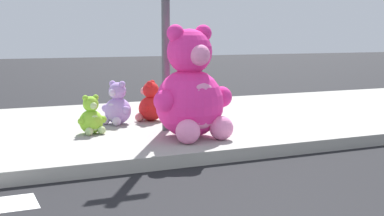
% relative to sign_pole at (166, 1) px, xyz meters
% --- Properties ---
extents(sidewalk, '(28.00, 4.40, 0.15)m').
position_rel_sign_pole_xyz_m(sidewalk, '(-1.00, 0.80, -1.77)').
color(sidewalk, '#9E9B93').
rests_on(sidewalk, ground_plane).
extents(sign_pole, '(0.56, 0.11, 3.20)m').
position_rel_sign_pole_xyz_m(sign_pole, '(0.00, 0.00, 0.00)').
color(sign_pole, '#4C4C51').
rests_on(sign_pole, sidewalk).
extents(plush_pink_large, '(1.07, 0.95, 1.39)m').
position_rel_sign_pole_xyz_m(plush_pink_large, '(0.10, -0.59, -1.14)').
color(plush_pink_large, '#F22D93').
rests_on(plush_pink_large, sidewalk).
extents(plush_tan, '(0.50, 0.49, 0.69)m').
position_rel_sign_pole_xyz_m(plush_tan, '(0.42, 0.38, -1.42)').
color(plush_tan, tan).
rests_on(plush_tan, sidewalk).
extents(plush_lime, '(0.38, 0.35, 0.50)m').
position_rel_sign_pole_xyz_m(plush_lime, '(-0.97, 0.17, -1.50)').
color(plush_lime, '#8CD133').
rests_on(plush_lime, sidewalk).
extents(plush_red, '(0.43, 0.41, 0.60)m').
position_rel_sign_pole_xyz_m(plush_red, '(0.06, 0.82, -1.46)').
color(plush_red, red).
rests_on(plush_red, sidewalk).
extents(plush_lavender, '(0.44, 0.43, 0.62)m').
position_rel_sign_pole_xyz_m(plush_lavender, '(-0.46, 0.75, -1.45)').
color(plush_lavender, '#B28CD8').
rests_on(plush_lavender, sidewalk).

